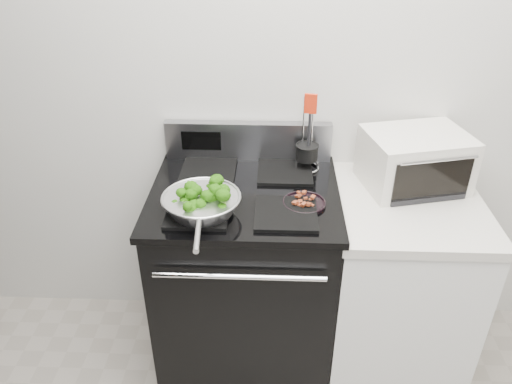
{
  "coord_description": "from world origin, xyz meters",
  "views": [
    {
      "loc": [
        -0.18,
        -0.37,
        2.02
      ],
      "look_at": [
        -0.25,
        1.36,
        0.98
      ],
      "focal_mm": 35.0,
      "sensor_mm": 36.0,
      "label": 1
    }
  ],
  "objects_px": {
    "toaster_oven": "(415,160)",
    "bacon_plate": "(304,201)",
    "gas_range": "(246,277)",
    "skillet": "(202,203)",
    "utensil_holder": "(307,156)"
  },
  "relations": [
    {
      "from": "gas_range",
      "to": "bacon_plate",
      "type": "xyz_separation_m",
      "value": [
        0.24,
        -0.09,
        0.48
      ]
    },
    {
      "from": "skillet",
      "to": "bacon_plate",
      "type": "relative_size",
      "value": 2.79
    },
    {
      "from": "skillet",
      "to": "utensil_holder",
      "type": "distance_m",
      "value": 0.57
    },
    {
      "from": "toaster_oven",
      "to": "bacon_plate",
      "type": "bearing_deg",
      "value": -167.89
    },
    {
      "from": "gas_range",
      "to": "utensil_holder",
      "type": "height_order",
      "value": "utensil_holder"
    },
    {
      "from": "skillet",
      "to": "utensil_holder",
      "type": "xyz_separation_m",
      "value": [
        0.42,
        0.39,
        0.01
      ]
    },
    {
      "from": "gas_range",
      "to": "skillet",
      "type": "relative_size",
      "value": 2.32
    },
    {
      "from": "utensil_holder",
      "to": "toaster_oven",
      "type": "bearing_deg",
      "value": 0.79
    },
    {
      "from": "utensil_holder",
      "to": "skillet",
      "type": "bearing_deg",
      "value": -127.85
    },
    {
      "from": "gas_range",
      "to": "skillet",
      "type": "distance_m",
      "value": 0.56
    },
    {
      "from": "skillet",
      "to": "utensil_holder",
      "type": "relative_size",
      "value": 1.36
    },
    {
      "from": "toaster_oven",
      "to": "gas_range",
      "type": "bearing_deg",
      "value": 177.14
    },
    {
      "from": "skillet",
      "to": "utensil_holder",
      "type": "bearing_deg",
      "value": 37.88
    },
    {
      "from": "gas_range",
      "to": "toaster_oven",
      "type": "xyz_separation_m",
      "value": [
        0.72,
        0.14,
        0.55
      ]
    },
    {
      "from": "gas_range",
      "to": "skillet",
      "type": "bearing_deg",
      "value": -131.28
    }
  ]
}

